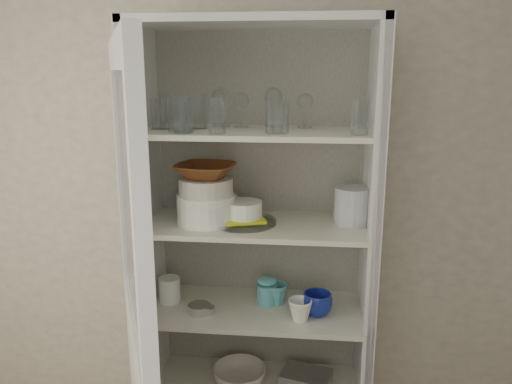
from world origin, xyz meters
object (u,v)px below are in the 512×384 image
Objects in this scene: goblet_2 at (273,105)px; white_canister at (170,290)px; plate_stack_front at (206,209)px; terracotta_bowl at (206,171)px; mug_blue at (317,304)px; tin_box at (306,379)px; goblet_1 at (241,108)px; white_ramekin at (244,209)px; pantry_cabinet at (257,284)px; plate_stack_back at (214,205)px; goblet_0 at (221,105)px; measuring_cups at (199,309)px; cream_bowl at (206,186)px; grey_bowl_stack at (352,206)px; teal_jar at (267,292)px; mug_white at (300,310)px; cream_dish at (240,375)px; goblet_3 at (305,109)px; glass_platter at (244,221)px; yellow_trivet at (244,218)px; mug_teal at (276,294)px.

goblet_2 is 1.58× the size of white_canister.
plate_stack_front is 1.01× the size of terracotta_bowl.
tin_box is (-0.04, 0.07, -0.42)m from mug_blue.
goblet_1 reaches higher than white_ramekin.
tin_box is at bearing 0.67° from white_canister.
pantry_cabinet is 9.45× the size of plate_stack_back.
white_canister is at bearing -165.23° from goblet_0.
measuring_cups is at bearing -118.28° from goblet_0.
cream_bowl is 1.43× the size of white_ramekin.
measuring_cups is at bearing -171.40° from grey_bowl_stack.
plate_stack_back is at bearing 77.44° from measuring_cups.
white_ramekin is 1.43× the size of teal_jar.
teal_jar is at bearing 15.10° from cream_bowl.
plate_stack_front is at bearing -164.90° from teal_jar.
goblet_0 reaches higher than tin_box.
terracotta_bowl is 1.09m from tin_box.
cream_dish is at bearing 162.99° from mug_white.
cream_bowl reaches higher than cream_dish.
goblet_3 is 1.00× the size of grey_bowl_stack.
cream_bowl is (-0.01, -0.13, 0.12)m from plate_stack_back.
terracotta_bowl reaches higher than glass_platter.
plate_stack_back is 0.46m from teal_jar.
goblet_1 is at bearing 37.00° from plate_stack_front.
measuring_cups is (-0.65, -0.10, -0.46)m from grey_bowl_stack.
cream_bowl reaches higher than white_canister.
yellow_trivet is at bearing 180.00° from glass_platter.
measuring_cups is 0.19m from white_canister.
white_canister is at bearing -169.11° from goblet_1.
goblet_2 is at bearing 147.94° from tin_box.
mug_blue is (0.47, -0.15, -0.39)m from plate_stack_back.
goblet_0 is at bearing 177.46° from pantry_cabinet.
goblet_1 is 0.65× the size of cream_dish.
terracotta_bowl is 1.00m from cream_dish.
teal_jar is (0.05, -0.03, -0.02)m from pantry_cabinet.
pantry_cabinet reaches higher than yellow_trivet.
pantry_cabinet is at bearing 169.73° from mug_blue.
tin_box is (0.04, -0.06, -1.25)m from goblet_3.
yellow_trivet is 0.51m from white_canister.
pantry_cabinet is at bearing 38.20° from cream_dish.
terracotta_bowl is at bearing -143.12° from mug_teal.
mug_teal is at bearing 13.84° from terracotta_bowl.
cream_dish is at bearing 15.63° from terracotta_bowl.
plate_stack_front is (-0.14, -0.10, -0.42)m from goblet_1.
goblet_0 is 0.75× the size of cream_dish.
yellow_trivet is 0.38m from teal_jar.
pantry_cabinet is at bearing -2.54° from goblet_0.
plate_stack_front reaches higher than mug_white.
cream_dish is at bearing -41.04° from goblet_0.
white_ramekin is 1.57× the size of mug_teal.
goblet_0 is 0.87m from white_canister.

